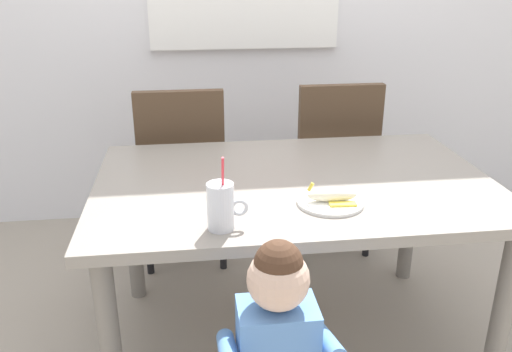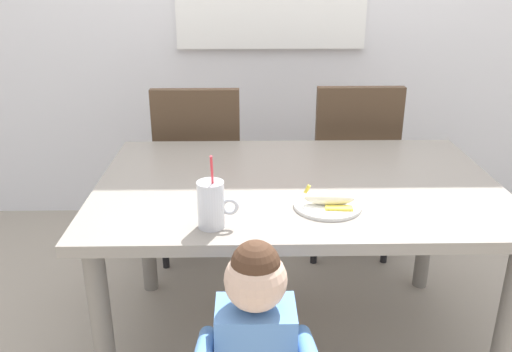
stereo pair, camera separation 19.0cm
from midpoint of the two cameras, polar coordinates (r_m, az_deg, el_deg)
ground_plane at (r=2.41m, az=6.30°, el=-17.04°), size 24.00×24.00×0.00m
dining_table at (r=2.07m, az=7.03°, el=-2.85°), size 1.50×0.99×0.74m
dining_chair_left at (r=2.75m, az=-4.05°, el=1.19°), size 0.44×0.45×0.96m
dining_chair_right at (r=2.85m, az=12.01°, el=1.50°), size 0.44×0.45×0.96m
toddler_standing at (r=1.55m, az=3.63°, el=-17.32°), size 0.33×0.24×0.84m
milk_cup at (r=1.65m, az=-1.48°, el=-3.40°), size 0.13×0.09×0.25m
snack_plate at (r=1.83m, az=10.61°, el=-3.15°), size 0.23×0.23×0.01m
peeled_banana at (r=1.82m, az=10.88°, el=-2.51°), size 0.17×0.11×0.07m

